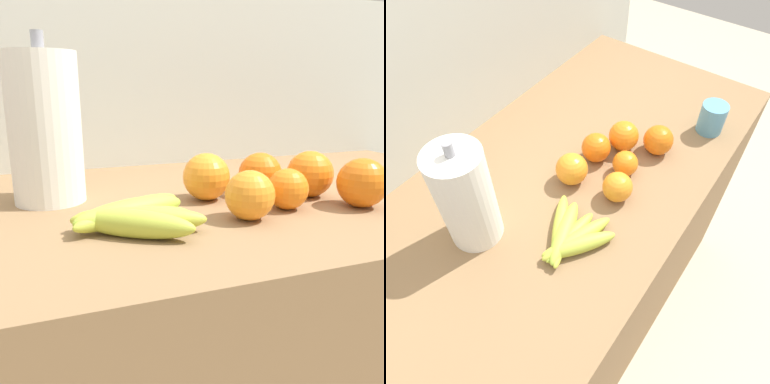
{
  "view_description": "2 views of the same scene",
  "coord_description": "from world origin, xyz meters",
  "views": [
    {
      "loc": [
        -0.22,
        -0.66,
        1.07
      ],
      "look_at": [
        -0.02,
        -0.11,
        0.92
      ],
      "focal_mm": 38.38,
      "sensor_mm": 36.0,
      "label": 1
    },
    {
      "loc": [
        -0.47,
        -0.41,
        1.61
      ],
      "look_at": [
        -0.01,
        -0.07,
        0.92
      ],
      "focal_mm": 35.04,
      "sensor_mm": 36.0,
      "label": 2
    }
  ],
  "objects": [
    {
      "name": "paper_towel_roll",
      "position": [
        -0.21,
        0.06,
        1.0
      ],
      "size": [
        0.12,
        0.12,
        0.28
      ],
      "color": "white",
      "rests_on": "counter"
    },
    {
      "name": "orange_center",
      "position": [
        0.14,
        -0.03,
        0.92
      ],
      "size": [
        0.08,
        0.08,
        0.08
      ],
      "primitive_type": "sphere",
      "color": "orange",
      "rests_on": "counter"
    },
    {
      "name": "orange_far_right",
      "position": [
        0.04,
        -0.02,
        0.92
      ],
      "size": [
        0.08,
        0.08,
        0.08
      ],
      "primitive_type": "sphere",
      "color": "orange",
      "rests_on": "counter"
    },
    {
      "name": "orange_front",
      "position": [
        0.26,
        -0.15,
        0.92
      ],
      "size": [
        0.08,
        0.08,
        0.08
      ],
      "primitive_type": "sphere",
      "color": "orange",
      "rests_on": "counter"
    },
    {
      "name": "orange_back_left",
      "position": [
        0.22,
        -0.06,
        0.92
      ],
      "size": [
        0.08,
        0.08,
        0.08
      ],
      "primitive_type": "sphere",
      "color": "orange",
      "rests_on": "counter"
    },
    {
      "name": "orange_back_right",
      "position": [
        0.06,
        -0.14,
        0.92
      ],
      "size": [
        0.07,
        0.07,
        0.07
      ],
      "primitive_type": "sphere",
      "color": "orange",
      "rests_on": "counter"
    },
    {
      "name": "orange_right",
      "position": [
        0.14,
        -0.12,
        0.91
      ],
      "size": [
        0.07,
        0.07,
        0.07
      ],
      "primitive_type": "sphere",
      "color": "orange",
      "rests_on": "counter"
    },
    {
      "name": "wall_back",
      "position": [
        0.0,
        0.36,
        0.65
      ],
      "size": [
        1.83,
        0.06,
        1.3
      ],
      "primitive_type": "cube",
      "color": "silver",
      "rests_on": "ground"
    },
    {
      "name": "banana_bunch",
      "position": [
        -0.11,
        -0.13,
        0.9
      ],
      "size": [
        0.19,
        0.19,
        0.04
      ],
      "color": "#B4C53F",
      "rests_on": "counter"
    }
  ]
}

